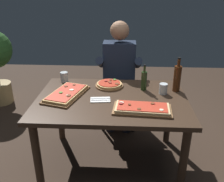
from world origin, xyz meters
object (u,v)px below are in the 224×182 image
(pizza_round_far, at_px, (109,85))
(seated_diner, at_px, (119,72))
(wine_bottle_dark, at_px, (177,78))
(diner_chair, at_px, (119,87))
(dining_table, at_px, (112,107))
(tumbler_far_side, at_px, (64,77))
(pizza_rectangular_front, at_px, (142,108))
(tumbler_near_camera, at_px, (163,89))
(oil_bottle_amber, at_px, (144,80))
(pizza_rectangular_left, at_px, (66,94))

(pizza_round_far, height_order, seated_diner, seated_diner)
(wine_bottle_dark, distance_m, diner_chair, 0.95)
(dining_table, xyz_separation_m, tumbler_far_side, (-0.53, 0.39, 0.15))
(pizza_rectangular_front, distance_m, tumbler_near_camera, 0.42)
(pizza_rectangular_front, distance_m, tumbler_far_side, 1.01)
(pizza_rectangular_front, height_order, seated_diner, seated_diner)
(pizza_rectangular_front, height_order, oil_bottle_amber, oil_bottle_amber)
(tumbler_far_side, bearing_deg, pizza_round_far, -12.06)
(pizza_rectangular_left, xyz_separation_m, tumbler_far_side, (-0.10, 0.35, 0.03))
(oil_bottle_amber, distance_m, tumbler_far_side, 0.86)
(seated_diner, bearing_deg, tumbler_far_side, -149.02)
(tumbler_far_side, bearing_deg, diner_chair, 38.90)
(pizza_rectangular_left, height_order, wine_bottle_dark, wine_bottle_dark)
(oil_bottle_amber, bearing_deg, pizza_round_far, 168.74)
(tumbler_near_camera, height_order, seated_diner, seated_diner)
(dining_table, distance_m, wine_bottle_dark, 0.70)
(pizza_rectangular_left, height_order, seated_diner, seated_diner)
(pizza_round_far, bearing_deg, diner_chair, 81.23)
(diner_chair, bearing_deg, pizza_rectangular_left, -120.23)
(pizza_rectangular_left, distance_m, diner_chair, 0.99)
(tumbler_far_side, bearing_deg, oil_bottle_amber, -11.73)
(dining_table, distance_m, pizza_rectangular_front, 0.37)
(tumbler_far_side, xyz_separation_m, diner_chair, (0.58, 0.47, -0.31))
(oil_bottle_amber, height_order, tumbler_far_side, oil_bottle_amber)
(pizza_rectangular_left, relative_size, wine_bottle_dark, 1.62)
(dining_table, distance_m, pizza_rectangular_left, 0.45)
(wine_bottle_dark, bearing_deg, oil_bottle_amber, 178.60)
(pizza_round_far, xyz_separation_m, seated_diner, (0.09, 0.45, -0.02))
(dining_table, xyz_separation_m, pizza_rectangular_front, (0.27, -0.23, 0.11))
(dining_table, height_order, pizza_rectangular_left, pizza_rectangular_left)
(pizza_rectangular_front, distance_m, wine_bottle_dark, 0.57)
(diner_chair, bearing_deg, wine_bottle_dark, -48.42)
(dining_table, relative_size, wine_bottle_dark, 4.10)
(pizza_rectangular_front, height_order, tumbler_far_side, tumbler_far_side)
(pizza_rectangular_left, height_order, diner_chair, diner_chair)
(pizza_rectangular_left, height_order, pizza_round_far, pizza_round_far)
(diner_chair, bearing_deg, dining_table, -93.23)
(pizza_rectangular_front, distance_m, pizza_rectangular_left, 0.75)
(wine_bottle_dark, relative_size, tumbler_far_side, 3.20)
(dining_table, bearing_deg, pizza_rectangular_left, 175.74)
(pizza_round_far, distance_m, tumbler_near_camera, 0.55)
(pizza_rectangular_left, distance_m, wine_bottle_dark, 1.08)
(dining_table, height_order, pizza_round_far, pizza_round_far)
(pizza_rectangular_left, distance_m, oil_bottle_amber, 0.76)
(tumbler_far_side, bearing_deg, pizza_rectangular_left, -74.10)
(wine_bottle_dark, bearing_deg, tumbler_far_side, 171.06)
(oil_bottle_amber, xyz_separation_m, seated_diner, (-0.26, 0.52, -0.10))
(dining_table, bearing_deg, seated_diner, 86.24)
(oil_bottle_amber, bearing_deg, dining_table, -145.33)
(seated_diner, bearing_deg, pizza_round_far, -101.04)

